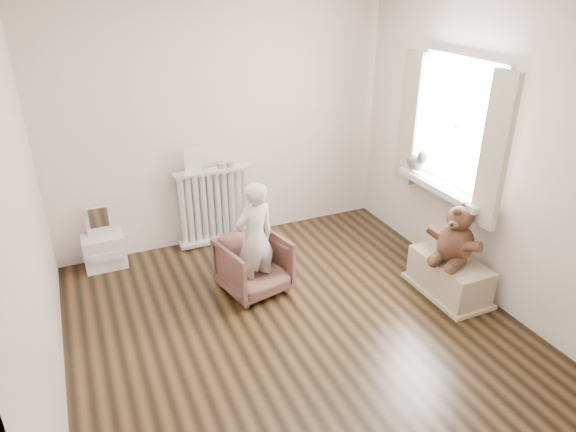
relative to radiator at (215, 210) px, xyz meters
name	(u,v)px	position (x,y,z in m)	size (l,w,h in m)	color
floor	(293,325)	(0.17, -1.68, -0.39)	(3.60, 3.60, 0.01)	black
back_wall	(222,123)	(0.17, 0.12, 0.91)	(3.60, 0.02, 2.60)	white
front_wall	(459,320)	(0.17, -3.48, 0.91)	(3.60, 0.02, 2.60)	white
left_wall	(26,227)	(-1.63, -1.68, 0.91)	(0.02, 3.60, 2.60)	white
right_wall	(483,151)	(1.97, -1.68, 0.91)	(0.02, 3.60, 2.60)	white
window	(458,126)	(1.93, -1.38, 1.06)	(0.03, 0.90, 1.10)	white
window_sill	(442,187)	(1.84, -1.38, 0.48)	(0.22, 1.10, 0.06)	silver
curtain_left	(494,153)	(1.82, -1.95, 1.00)	(0.06, 0.26, 1.30)	beige
curtain_right	(410,119)	(1.82, -0.81, 1.00)	(0.06, 0.26, 1.30)	beige
radiator	(215,210)	(0.00, 0.00, 0.00)	(0.81, 0.15, 0.86)	silver
paper_doll	(193,159)	(-0.19, 0.00, 0.61)	(0.17, 0.02, 0.28)	beige
tin_a	(222,165)	(0.11, 0.00, 0.50)	(0.10, 0.10, 0.06)	#A59E8C
tin_b	(230,165)	(0.20, 0.00, 0.49)	(0.08, 0.08, 0.05)	#A59E8C
toy_vanity	(103,242)	(-1.17, -0.03, -0.11)	(0.40, 0.29, 0.63)	silver
armchair	(254,265)	(0.06, -1.04, -0.13)	(0.56, 0.58, 0.53)	brown
child	(255,239)	(0.06, -1.09, 0.17)	(0.40, 0.26, 1.08)	silver
toy_bench	(449,274)	(1.69, -1.80, -0.19)	(0.40, 0.75, 0.35)	tan
teddy_bear	(458,229)	(1.68, -1.83, 0.28)	(0.44, 0.34, 0.54)	#341E12
plush_cat	(417,161)	(1.83, -0.98, 0.61)	(0.18, 0.29, 0.24)	#6E655C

